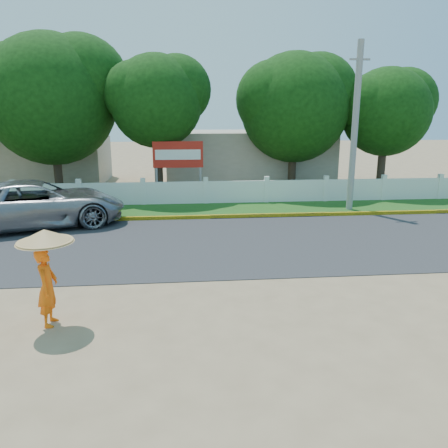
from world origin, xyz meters
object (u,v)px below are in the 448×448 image
at_px(vehicle, 38,204).
at_px(monk_with_parasol, 46,264).
at_px(utility_pole, 355,128).
at_px(billboard, 178,158).

relative_size(vehicle, monk_with_parasol, 3.16).
height_order(utility_pole, monk_with_parasol, utility_pole).
distance_m(utility_pole, monk_with_parasol, 14.76).
bearing_deg(billboard, monk_with_parasol, -101.11).
relative_size(monk_with_parasol, billboard, 0.70).
xyz_separation_m(monk_with_parasol, billboard, (2.62, 13.35, 0.80)).
relative_size(vehicle, billboard, 2.21).
bearing_deg(utility_pole, monk_with_parasol, -135.47).
distance_m(vehicle, monk_with_parasol, 8.91).
bearing_deg(monk_with_parasol, billboard, 78.89).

